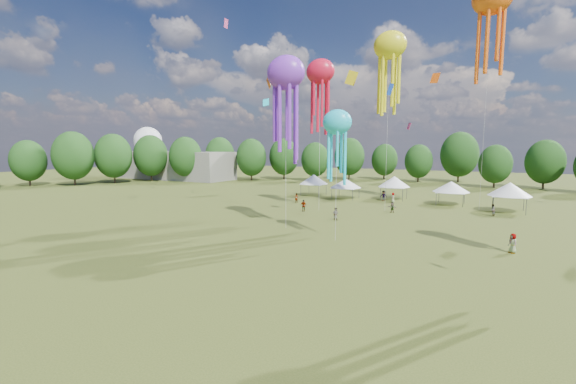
% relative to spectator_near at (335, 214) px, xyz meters
% --- Properties ---
extents(spectator_near, '(0.88, 0.73, 1.63)m').
position_rel_spectator_near_xyz_m(spectator_near, '(0.00, 0.00, 0.00)').
color(spectator_near, gray).
rests_on(spectator_near, ground).
extents(spectators_far, '(31.13, 27.52, 1.85)m').
position_rel_spectator_near_xyz_m(spectators_far, '(5.13, 10.79, 0.04)').
color(spectators_far, gray).
rests_on(spectators_far, ground).
extents(festival_tents, '(38.20, 10.79, 4.31)m').
position_rel_spectator_near_xyz_m(festival_tents, '(3.92, 20.42, 2.28)').
color(festival_tents, '#47474C').
rests_on(festival_tents, ground).
extents(show_kites, '(33.02, 30.18, 32.07)m').
position_rel_spectator_near_xyz_m(show_kites, '(6.64, 5.44, 19.40)').
color(show_kites, purple).
rests_on(show_kites, ground).
extents(treeline, '(201.57, 95.24, 13.43)m').
position_rel_spectator_near_xyz_m(treeline, '(1.59, 27.48, 5.73)').
color(treeline, '#38281C').
rests_on(treeline, ground).
extents(hangar, '(40.00, 12.00, 8.00)m').
position_rel_spectator_near_xyz_m(hangar, '(-66.54, 36.97, 3.18)').
color(hangar, gray).
rests_on(hangar, ground).
extents(radome, '(9.00, 9.00, 16.00)m').
position_rel_spectator_near_xyz_m(radome, '(-82.54, 42.97, 9.17)').
color(radome, white).
rests_on(radome, ground).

